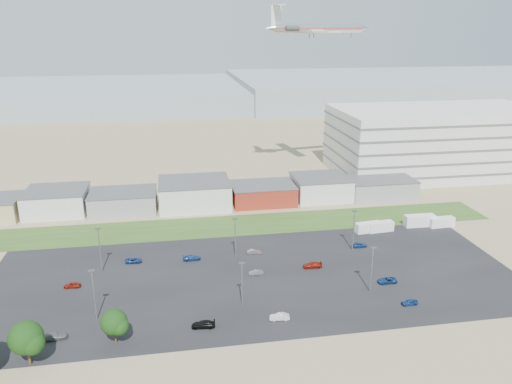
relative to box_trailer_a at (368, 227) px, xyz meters
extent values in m
plane|color=#897957|center=(-40.52, -40.92, -1.37)|extent=(700.00, 700.00, 0.00)
cube|color=black|center=(-35.52, -20.92, -1.37)|extent=(120.00, 50.00, 0.01)
cube|color=#314D1D|center=(-40.52, 11.08, -1.36)|extent=(160.00, 16.00, 0.02)
cube|color=silver|center=(49.48, 54.08, 11.13)|extent=(80.00, 40.00, 25.00)
imported|color=navy|center=(-6.96, -28.60, -0.77)|extent=(4.38, 2.09, 1.21)
imported|color=navy|center=(-6.26, -38.12, -0.79)|extent=(3.43, 1.46, 1.16)
imported|color=black|center=(-48.63, -39.15, -0.72)|extent=(4.69, 2.32, 1.31)
imported|color=maroon|center=(-75.90, -18.95, -0.77)|extent=(3.66, 1.69, 1.21)
imported|color=navy|center=(-49.39, -9.70, -0.74)|extent=(4.42, 1.92, 1.27)
imported|color=#595B5E|center=(-35.12, -19.74, -0.82)|extent=(3.40, 1.23, 1.11)
imported|color=navy|center=(-6.09, -9.42, -0.73)|extent=(3.81, 1.62, 1.28)
imported|color=navy|center=(-63.40, -8.69, -0.81)|extent=(4.13, 2.11, 1.12)
imported|color=#595B5E|center=(-75.65, -38.33, -0.73)|extent=(4.55, 2.08, 1.29)
imported|color=#A5A5AA|center=(-33.70, -8.83, -0.79)|extent=(3.65, 1.55, 1.17)
imported|color=maroon|center=(-21.36, -18.56, -0.71)|extent=(4.62, 2.05, 1.32)
imported|color=silver|center=(-33.78, -39.00, -0.73)|extent=(4.00, 1.76, 1.28)
camera|label=1|loc=(-52.58, -121.64, 52.77)|focal=35.00mm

